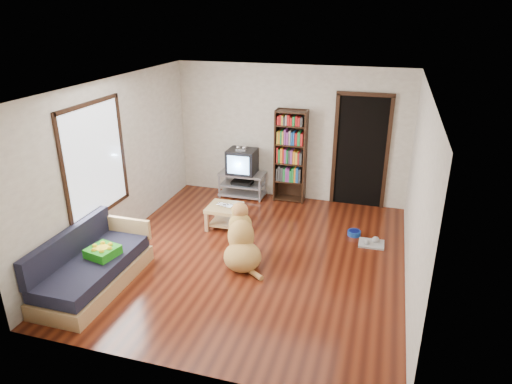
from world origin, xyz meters
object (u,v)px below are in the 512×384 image
(green_cushion, at_px, (103,252))
(tv_stand, at_px, (242,184))
(grey_rag, at_px, (371,244))
(dog_bowl, at_px, (354,233))
(bookshelf, at_px, (291,151))
(coffee_table, at_px, (224,212))
(sofa, at_px, (92,269))
(crt_tv, at_px, (242,161))
(laptop, at_px, (223,206))
(dog, at_px, (241,242))

(green_cushion, xyz_separation_m, tv_stand, (0.85, 3.51, -0.21))
(green_cushion, distance_m, grey_rag, 4.12)
(green_cushion, distance_m, dog_bowl, 4.01)
(bookshelf, distance_m, coffee_table, 1.87)
(tv_stand, relative_size, sofa, 0.50)
(grey_rag, distance_m, crt_tv, 3.06)
(green_cushion, xyz_separation_m, laptop, (0.99, 2.05, -0.07))
(laptop, bearing_deg, coffee_table, 102.74)
(crt_tv, bearing_deg, coffee_table, -84.61)
(dog, bearing_deg, dog_bowl, 40.94)
(laptop, xyz_separation_m, sofa, (-1.11, -2.17, -0.15))
(laptop, height_order, tv_stand, tv_stand)
(grey_rag, xyz_separation_m, coffee_table, (-2.50, -0.08, 0.27))
(laptop, bearing_deg, bookshelf, 75.10)
(laptop, bearing_deg, crt_tv, 108.02)
(crt_tv, relative_size, dog, 0.59)
(tv_stand, bearing_deg, dog_bowl, -25.31)
(laptop, relative_size, coffee_table, 0.54)
(green_cushion, height_order, bookshelf, bookshelf)
(crt_tv, bearing_deg, grey_rag, -27.58)
(coffee_table, bearing_deg, tv_stand, 95.47)
(green_cushion, distance_m, sofa, 0.28)
(crt_tv, height_order, bookshelf, bookshelf)
(grey_rag, distance_m, dog, 2.17)
(crt_tv, height_order, dog, crt_tv)
(green_cushion, bearing_deg, tv_stand, 88.29)
(green_cushion, xyz_separation_m, dog_bowl, (3.18, 2.41, -0.44))
(tv_stand, height_order, crt_tv, crt_tv)
(crt_tv, bearing_deg, bookshelf, 4.32)
(grey_rag, relative_size, crt_tv, 0.69)
(green_cushion, height_order, sofa, sofa)
(laptop, relative_size, grey_rag, 0.74)
(green_cushion, bearing_deg, grey_rag, 43.65)
(tv_stand, bearing_deg, dog, -72.23)
(dog_bowl, distance_m, coffee_table, 2.23)
(tv_stand, bearing_deg, grey_rag, -27.21)
(grey_rag, xyz_separation_m, tv_stand, (-2.63, 1.35, 0.25))
(sofa, relative_size, dog, 1.82)
(green_cushion, bearing_deg, dog_bowl, 48.98)
(dog, bearing_deg, bookshelf, 86.27)
(green_cushion, xyz_separation_m, grey_rag, (3.48, 2.16, -0.47))
(laptop, xyz_separation_m, coffee_table, (0.00, 0.03, -0.13))
(crt_tv, height_order, sofa, crt_tv)
(bookshelf, bearing_deg, coffee_table, -118.11)
(dog_bowl, bearing_deg, coffee_table, -171.58)
(coffee_table, bearing_deg, green_cushion, -115.38)
(green_cushion, distance_m, coffee_table, 2.31)
(green_cushion, bearing_deg, laptop, 76.20)
(laptop, bearing_deg, grey_rag, 15.15)
(crt_tv, xyz_separation_m, dog, (0.78, -2.47, -0.42))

